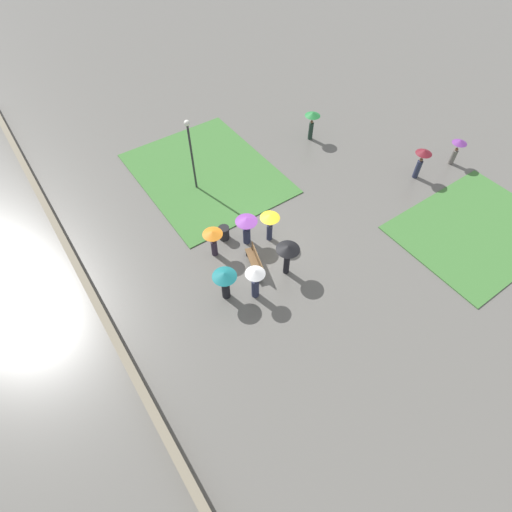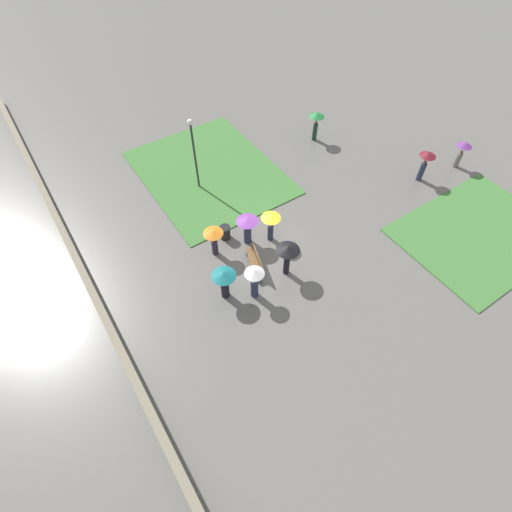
% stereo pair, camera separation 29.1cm
% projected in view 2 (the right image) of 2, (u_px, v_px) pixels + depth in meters
% --- Properties ---
extents(ground_plane, '(90.00, 90.00, 0.00)m').
position_uv_depth(ground_plane, '(263.00, 245.00, 21.24)').
color(ground_plane, '#66635E').
extents(lawn_patch_near, '(9.72, 7.72, 0.06)m').
position_uv_depth(lawn_patch_near, '(209.00, 172.00, 24.98)').
color(lawn_patch_near, '#427A38').
rests_on(lawn_patch_near, ground_plane).
extents(lawn_patch_far, '(6.41, 8.54, 0.06)m').
position_uv_depth(lawn_patch_far, '(479.00, 234.00, 21.72)').
color(lawn_patch_far, '#427A38').
rests_on(lawn_patch_far, ground_plane).
extents(parapet_wall, '(45.00, 0.35, 0.58)m').
position_uv_depth(parapet_wall, '(106.00, 320.00, 18.03)').
color(parapet_wall, gray).
rests_on(parapet_wall, ground_plane).
extents(park_bench, '(1.91, 0.96, 0.90)m').
position_uv_depth(park_bench, '(256.00, 261.00, 19.96)').
color(park_bench, brown).
rests_on(park_bench, ground_plane).
extents(lamp_post, '(0.32, 0.32, 4.57)m').
position_uv_depth(lamp_post, '(193.00, 146.00, 21.90)').
color(lamp_post, '#2D2D30').
rests_on(lamp_post, ground_plane).
extents(trash_bin, '(0.59, 0.59, 0.79)m').
position_uv_depth(trash_bin, '(225.00, 232.00, 21.27)').
color(trash_bin, '#232326').
rests_on(trash_bin, ground_plane).
extents(crowd_person_white, '(0.94, 0.94, 1.97)m').
position_uv_depth(crowd_person_white, '(254.00, 279.00, 18.22)').
color(crowd_person_white, '#282D47').
rests_on(crowd_person_white, ground_plane).
extents(crowd_person_purple, '(1.15, 1.15, 1.80)m').
position_uv_depth(crowd_person_purple, '(247.00, 225.00, 20.41)').
color(crowd_person_purple, '#282D47').
rests_on(crowd_person_purple, ground_plane).
extents(crowd_person_orange, '(1.02, 1.02, 1.73)m').
position_uv_depth(crowd_person_orange, '(214.00, 238.00, 19.93)').
color(crowd_person_orange, '#2D2333').
rests_on(crowd_person_orange, ground_plane).
extents(crowd_person_black, '(1.16, 1.16, 1.98)m').
position_uv_depth(crowd_person_black, '(288.00, 253.00, 18.92)').
color(crowd_person_black, black).
rests_on(crowd_person_black, ground_plane).
extents(crowd_person_teal, '(1.15, 1.15, 1.84)m').
position_uv_depth(crowd_person_teal, '(224.00, 279.00, 18.21)').
color(crowd_person_teal, black).
rests_on(crowd_person_teal, ground_plane).
extents(crowd_person_yellow, '(1.03, 1.03, 1.82)m').
position_uv_depth(crowd_person_yellow, '(271.00, 221.00, 20.48)').
color(crowd_person_yellow, '#282D47').
rests_on(crowd_person_yellow, ground_plane).
extents(lone_walker_far_path, '(0.90, 0.90, 1.74)m').
position_uv_depth(lone_walker_far_path, '(462.00, 150.00, 24.46)').
color(lone_walker_far_path, slate).
rests_on(lone_walker_far_path, ground_plane).
extents(lone_walker_mid_plaza, '(1.01, 1.01, 1.99)m').
position_uv_depth(lone_walker_mid_plaza, '(316.00, 120.00, 26.07)').
color(lone_walker_mid_plaza, '#1E3328').
rests_on(lone_walker_mid_plaza, ground_plane).
extents(lone_walker_near_lawn, '(0.96, 0.96, 2.00)m').
position_uv_depth(lone_walker_near_lawn, '(426.00, 161.00, 23.51)').
color(lone_walker_near_lawn, '#282D47').
rests_on(lone_walker_near_lawn, ground_plane).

